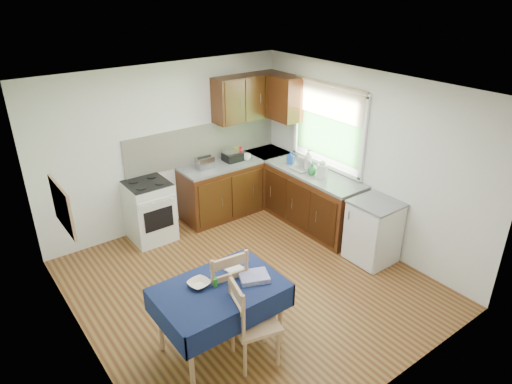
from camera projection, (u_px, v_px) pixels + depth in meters
floor at (249, 284)px, 5.88m from camera, size 4.20×4.20×0.00m
ceiling at (247, 90)px, 4.81m from camera, size 4.00×4.20×0.02m
wall_back at (167, 148)px, 6.87m from camera, size 4.00×0.02×2.50m
wall_front at (395, 284)px, 3.83m from camera, size 4.00×0.02×2.50m
wall_left at (75, 253)px, 4.27m from camera, size 0.02×4.20×2.50m
wall_right at (363, 159)px, 6.43m from camera, size 0.02×4.20×2.50m
base_cabinets at (271, 193)px, 7.34m from camera, size 1.90×2.30×0.86m
worktop_back at (236, 161)px, 7.37m from camera, size 1.90×0.60×0.04m
worktop_right at (314, 174)px, 6.89m from camera, size 0.60×1.70×0.04m
worktop_corner at (267, 153)px, 7.72m from camera, size 0.60×0.60×0.04m
splashback at (205, 143)px, 7.23m from camera, size 2.70×0.02×0.60m
upper_cabinets at (259, 97)px, 7.21m from camera, size 1.20×0.85×0.70m
stove at (150, 211)px, 6.72m from camera, size 0.60×0.61×0.92m
window at (328, 121)px, 6.74m from camera, size 0.04×1.48×1.26m
fridge at (373, 231)px, 6.21m from camera, size 0.58×0.60×0.89m
corkboard at (62, 207)px, 4.35m from camera, size 0.04×0.62×0.47m
dining_table at (220, 296)px, 4.62m from camera, size 1.27×0.86×0.77m
chair_far at (225, 288)px, 4.90m from camera, size 0.53×0.53×1.06m
chair_near at (250, 320)px, 4.49m from camera, size 0.54×0.54×0.99m
toaster at (205, 163)px, 7.00m from camera, size 0.27×0.16×0.21m
sandwich_press at (233, 156)px, 7.30m from camera, size 0.28×0.24×0.16m
sauce_bottle at (241, 154)px, 7.32m from camera, size 0.05×0.05×0.22m
yellow_packet at (238, 152)px, 7.44m from camera, size 0.14×0.10×0.17m
dish_rack at (304, 167)px, 7.02m from camera, size 0.37×0.28×0.18m
kettle at (322, 170)px, 6.70m from camera, size 0.15×0.15×0.26m
cup at (247, 157)px, 7.34m from camera, size 0.16×0.16×0.10m
soap_bottle_a at (308, 160)px, 6.93m from camera, size 0.18×0.18×0.32m
soap_bottle_b at (291, 157)px, 7.18m from camera, size 0.13×0.13×0.21m
soap_bottle_c at (312, 169)px, 6.79m from camera, size 0.17×0.17×0.17m
plate_bowl at (199, 284)px, 4.58m from camera, size 0.24×0.24×0.05m
book at (226, 271)px, 4.81m from camera, size 0.21×0.26×0.02m
spice_jar at (215, 282)px, 4.56m from camera, size 0.05×0.05×0.10m
tea_towel at (254, 277)px, 4.68m from camera, size 0.36×0.33×0.05m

